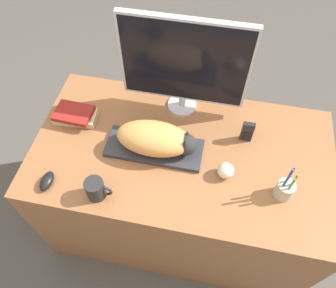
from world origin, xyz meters
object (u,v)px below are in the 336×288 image
cat (157,139)px  computer_mouse (47,181)px  coffee_mug (96,189)px  phone (247,132)px  pen_cup (285,189)px  book_stack (75,115)px  monitor (184,64)px  keyboard (154,148)px  baseball (226,171)px

cat → computer_mouse: bearing=-148.4°
coffee_mug → phone: bearing=35.3°
cat → pen_cup: bearing=-11.7°
coffee_mug → book_stack: size_ratio=0.53×
monitor → computer_mouse: bearing=-131.7°
coffee_mug → cat: bearing=53.8°
computer_mouse → coffee_mug: coffee_mug is taller
pen_cup → phone: pen_cup is taller
book_stack → pen_cup: bearing=-12.2°
keyboard → book_stack: (-0.43, 0.10, 0.02)m
keyboard → baseball: baseball is taller
monitor → coffee_mug: monitor is taller
phone → keyboard: bearing=-160.4°
cat → book_stack: size_ratio=1.69×
keyboard → monitor: bearing=74.6°
monitor → book_stack: bearing=-159.7°
coffee_mug → pen_cup: 0.80m
keyboard → computer_mouse: 0.50m
keyboard → baseball: bearing=-11.8°
phone → monitor: bearing=156.8°
cat → computer_mouse: cat is taller
cat → phone: 0.43m
baseball → keyboard: bearing=168.2°
baseball → phone: 0.23m
cat → pen_cup: (0.58, -0.12, -0.04)m
computer_mouse → book_stack: bearing=91.6°
coffee_mug → baseball: coffee_mug is taller
computer_mouse → pen_cup: (1.02, 0.15, 0.03)m
cat → monitor: size_ratio=0.62×
monitor → coffee_mug: size_ratio=5.12×
pen_cup → baseball: size_ratio=2.87×
keyboard → computer_mouse: size_ratio=4.66×
pen_cup → computer_mouse: bearing=-171.5°
book_stack → coffee_mug: bearing=-57.3°
monitor → coffee_mug: 0.68m
cat → baseball: 0.34m
pen_cup → baseball: bearing=169.2°
keyboard → pen_cup: pen_cup is taller
cat → coffee_mug: (-0.21, -0.28, -0.04)m
pen_cup → coffee_mug: bearing=-168.5°
cat → phone: (0.40, 0.15, -0.03)m
coffee_mug → book_stack: 0.46m
cat → monitor: monitor is taller
coffee_mug → baseball: bearing=21.5°
monitor → pen_cup: bearing=-38.8°
cat → coffee_mug: 0.35m
computer_mouse → phone: size_ratio=0.84×
baseball → phone: size_ratio=0.64×
computer_mouse → coffee_mug: 0.24m
monitor → phone: 0.43m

